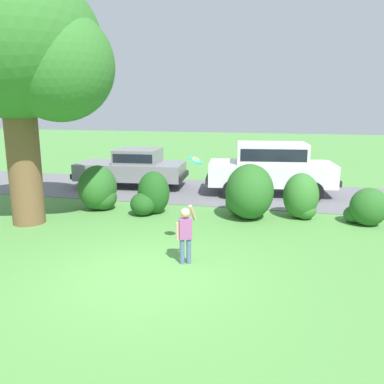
{
  "coord_description": "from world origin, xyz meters",
  "views": [
    {
      "loc": [
        2.66,
        -6.84,
        3.3
      ],
      "look_at": [
        0.34,
        2.8,
        1.1
      ],
      "focal_mm": 37.27,
      "sensor_mm": 36.0,
      "label": 1
    }
  ],
  "objects_px": {
    "oak_tree_large": "(23,53)",
    "parked_sedan": "(133,167)",
    "child_thrower": "(185,231)",
    "parked_suv": "(271,166)",
    "frisbee": "(196,160)"
  },
  "relations": [
    {
      "from": "oak_tree_large",
      "to": "parked_sedan",
      "type": "bearing_deg",
      "value": 80.58
    },
    {
      "from": "oak_tree_large",
      "to": "child_thrower",
      "type": "height_order",
      "value": "oak_tree_large"
    },
    {
      "from": "parked_suv",
      "to": "child_thrower",
      "type": "xyz_separation_m",
      "value": [
        -1.42,
        -7.1,
        -0.36
      ]
    },
    {
      "from": "oak_tree_large",
      "to": "child_thrower",
      "type": "relative_size",
      "value": 5.26
    },
    {
      "from": "parked_sedan",
      "to": "parked_suv",
      "type": "bearing_deg",
      "value": -0.24
    },
    {
      "from": "oak_tree_large",
      "to": "frisbee",
      "type": "relative_size",
      "value": 23.48
    },
    {
      "from": "parked_suv",
      "to": "child_thrower",
      "type": "distance_m",
      "value": 7.25
    },
    {
      "from": "parked_suv",
      "to": "frisbee",
      "type": "bearing_deg",
      "value": -101.54
    },
    {
      "from": "parked_sedan",
      "to": "parked_suv",
      "type": "height_order",
      "value": "parked_suv"
    },
    {
      "from": "oak_tree_large",
      "to": "parked_suv",
      "type": "bearing_deg",
      "value": 39.54
    },
    {
      "from": "parked_suv",
      "to": "frisbee",
      "type": "relative_size",
      "value": 16.97
    },
    {
      "from": "parked_sedan",
      "to": "frisbee",
      "type": "relative_size",
      "value": 15.75
    },
    {
      "from": "oak_tree_large",
      "to": "child_thrower",
      "type": "distance_m",
      "value": 6.5
    },
    {
      "from": "oak_tree_large",
      "to": "parked_suv",
      "type": "height_order",
      "value": "oak_tree_large"
    },
    {
      "from": "child_thrower",
      "to": "frisbee",
      "type": "height_order",
      "value": "frisbee"
    }
  ]
}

